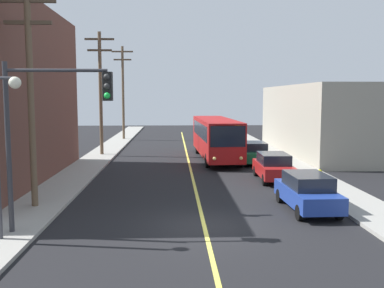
{
  "coord_description": "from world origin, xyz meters",
  "views": [
    {
      "loc": [
        -1.17,
        -16.26,
        4.93
      ],
      "look_at": [
        0.0,
        10.89,
        2.0
      ],
      "focal_mm": 40.78,
      "sensor_mm": 36.0,
      "label": 1
    }
  ],
  "objects": [
    {
      "name": "utility_pole_near",
      "position": [
        -7.3,
        2.89,
        5.35
      ],
      "size": [
        2.4,
        0.28,
        9.42
      ],
      "color": "brown",
      "rests_on": "sidewalk_left"
    },
    {
      "name": "fire_hydrant",
      "position": [
        6.85,
        6.99,
        0.58
      ],
      "size": [
        0.44,
        0.26,
        0.84
      ],
      "color": "red",
      "rests_on": "sidewalk_right"
    },
    {
      "name": "city_bus",
      "position": [
        2.2,
        18.13,
        1.82
      ],
      "size": [
        2.99,
        12.23,
        3.2
      ],
      "color": "maroon",
      "rests_on": "ground"
    },
    {
      "name": "lane_stripe_center",
      "position": [
        0.0,
        15.0,
        0.01
      ],
      "size": [
        0.16,
        60.0,
        0.01
      ],
      "primitive_type": "cube",
      "color": "#D8CC4C",
      "rests_on": "ground"
    },
    {
      "name": "parked_car_green",
      "position": [
        4.81,
        15.5,
        0.84
      ],
      "size": [
        1.95,
        4.46,
        1.62
      ],
      "color": "#196038",
      "rests_on": "ground"
    },
    {
      "name": "utility_pole_mid",
      "position": [
        -7.19,
        20.43,
        5.71
      ],
      "size": [
        2.4,
        0.28,
        10.11
      ],
      "color": "brown",
      "rests_on": "sidewalk_left"
    },
    {
      "name": "parked_car_red",
      "position": [
        4.75,
        9.01,
        0.84
      ],
      "size": [
        1.91,
        4.44,
        1.62
      ],
      "color": "maroon",
      "rests_on": "ground"
    },
    {
      "name": "utility_pole_far",
      "position": [
        -6.89,
        34.08,
        5.91
      ],
      "size": [
        2.4,
        0.28,
        10.5
      ],
      "color": "brown",
      "rests_on": "sidewalk_left"
    },
    {
      "name": "sidewalk_right",
      "position": [
        7.25,
        10.0,
        0.07
      ],
      "size": [
        2.5,
        90.0,
        0.15
      ],
      "primitive_type": "cube",
      "color": "gray",
      "rests_on": "ground"
    },
    {
      "name": "street_lamp_left",
      "position": [
        -6.83,
        -1.64,
        3.74
      ],
      "size": [
        0.98,
        0.4,
        5.5
      ],
      "color": "#38383D",
      "rests_on": "sidewalk_left"
    },
    {
      "name": "sidewalk_left",
      "position": [
        -7.25,
        10.0,
        0.07
      ],
      "size": [
        2.5,
        90.0,
        0.15
      ],
      "primitive_type": "cube",
      "color": "gray",
      "rests_on": "ground"
    },
    {
      "name": "ground_plane",
      "position": [
        0.0,
        0.0,
        0.0
      ],
      "size": [
        120.0,
        120.0,
        0.0
      ],
      "primitive_type": "plane",
      "color": "black"
    },
    {
      "name": "traffic_signal_left_corner",
      "position": [
        -5.41,
        -0.87,
        4.3
      ],
      "size": [
        3.75,
        0.48,
        6.0
      ],
      "color": "#2D2D33",
      "rests_on": "sidewalk_left"
    },
    {
      "name": "parked_car_blue",
      "position": [
        4.65,
        2.12,
        0.84
      ],
      "size": [
        1.9,
        4.44,
        1.62
      ],
      "color": "navy",
      "rests_on": "ground"
    },
    {
      "name": "building_right_warehouse",
      "position": [
        14.5,
        21.15,
        2.96
      ],
      "size": [
        12.0,
        18.59,
        5.93
      ],
      "color": "gray",
      "rests_on": "ground"
    }
  ]
}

